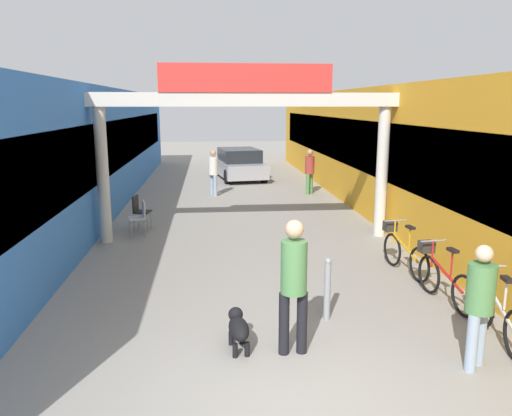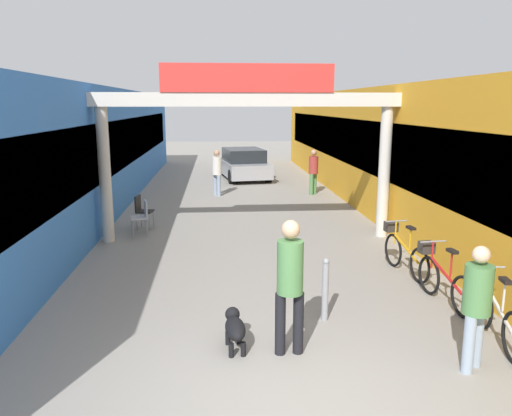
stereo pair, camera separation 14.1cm
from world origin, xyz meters
The scene contains 16 objects.
ground_plane centered at (0.00, 0.00, 0.00)m, with size 80.00×80.00×0.00m, color gray.
storefront_left centered at (-5.09, 11.00, 1.86)m, with size 3.00×26.00×3.71m.
storefront_right centered at (5.09, 11.00, 1.86)m, with size 3.00×26.00×3.71m.
arcade_sign_gateway centered at (0.00, 6.93, 2.92)m, with size 7.40×0.47×4.14m.
pedestrian_with_dog centered at (0.18, 1.16, 1.05)m, with size 0.39×0.35×1.81m.
pedestrian_companion centered at (2.38, 0.58, 0.90)m, with size 0.48×0.48×1.59m.
pedestrian_carrying_crate centered at (2.77, 12.94, 0.93)m, with size 0.48×0.48×1.64m.
pedestrian_elderly_walking centered at (-0.73, 12.94, 0.94)m, with size 0.46×0.46×1.64m.
dog_on_leash centered at (-0.53, 1.35, 0.31)m, with size 0.32×0.69×0.50m.
bicycle_silver_nearest centered at (3.07, 1.32, 0.44)m, with size 0.46×1.68×0.98m.
bicycle_red_second centered at (2.94, 2.68, 0.44)m, with size 0.46×1.69×0.98m.
bicycle_orange_third centered at (2.86, 4.21, 0.44)m, with size 0.46×1.68×0.98m.
bollard_post_metal centered at (0.88, 2.16, 0.50)m, with size 0.10×0.10×0.98m.
cafe_chair_aluminium_nearer centered at (-2.61, 7.44, 0.54)m, with size 0.49×0.49×0.89m.
cafe_chair_black_farther centered at (-2.72, 8.18, 0.54)m, with size 0.47×0.47×0.89m.
parked_car_silver centered at (0.43, 17.14, 0.64)m, with size 2.35×4.22×1.33m.
Camera 2 is at (-0.73, -4.86, 3.23)m, focal length 35.00 mm.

